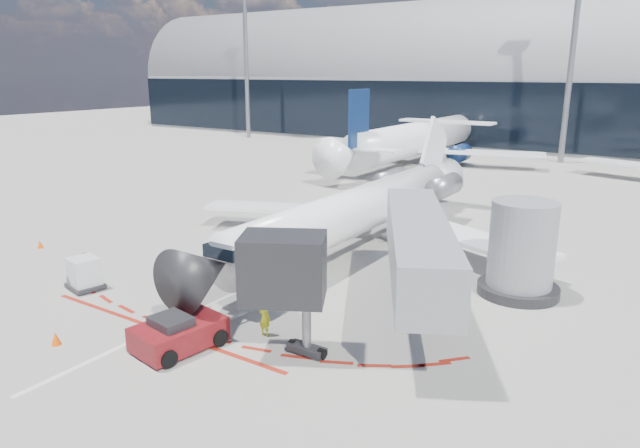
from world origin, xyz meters
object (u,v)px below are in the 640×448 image
Objects in this scene: regional_jet at (364,207)px; pushback_tug at (179,333)px; ramp_worker at (265,318)px; uld_container at (84,274)px.

regional_jet reaches higher than pushback_tug.
regional_jet is 14.10m from ramp_worker.
pushback_tug is at bearing -87.92° from regional_jet.
regional_jet is 19.50× the size of ramp_worker.
pushback_tug is (0.60, -16.52, -1.89)m from regional_jet.
ramp_worker is (2.20, 2.81, 0.13)m from pushback_tug.
uld_container is (-8.34, -14.58, -1.71)m from regional_jet.
ramp_worker is 0.76× the size of uld_container.
regional_jet is at bearing 101.56° from pushback_tug.
uld_container reaches higher than pushback_tug.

